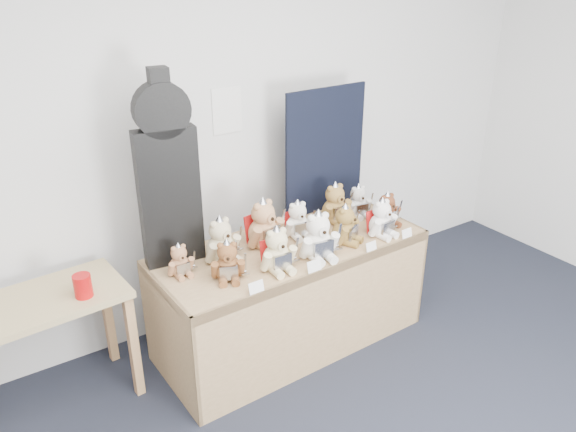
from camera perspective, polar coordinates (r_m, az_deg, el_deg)
room_shell at (r=3.70m, az=-6.20°, el=10.61°), size 6.00×6.00×6.00m
display_table at (r=3.56m, az=0.92°, el=-5.64°), size 1.76×0.77×0.72m
side_table at (r=3.36m, az=-23.40°, el=-9.47°), size 0.89×0.54×0.72m
guitar_case at (r=3.20m, az=-12.15°, el=4.29°), size 0.35×0.14×1.14m
navy_board at (r=3.89m, az=3.80°, el=6.63°), size 0.66×0.04×0.87m
red_cup at (r=3.20m, az=-20.12°, el=-6.68°), size 0.10×0.10×0.13m
teddy_front_far_left at (r=3.14m, az=-6.15°, el=-4.73°), size 0.21×0.21×0.26m
teddy_front_left at (r=3.21m, az=-1.10°, el=-3.62°), size 0.24×0.20×0.30m
teddy_front_centre at (r=3.34m, az=3.11°, el=-2.23°), size 0.27×0.23×0.33m
teddy_front_right at (r=3.54m, az=5.87°, el=-1.02°), size 0.24×0.23×0.28m
teddy_front_far_right at (r=3.66m, az=9.50°, el=-0.36°), size 0.23×0.20×0.28m
teddy_front_end at (r=3.82m, az=10.03°, el=0.51°), size 0.21×0.17×0.26m
teddy_back_left at (r=3.33m, az=-6.78°, el=-2.63°), size 0.26×0.23×0.31m
teddy_back_centre_left at (r=3.47m, az=-2.45°, el=-1.00°), size 0.29×0.26×0.35m
teddy_back_centre_right at (r=3.61m, az=1.01°, el=-0.50°), size 0.22×0.19×0.27m
teddy_back_right at (r=3.82m, az=4.82°, el=1.15°), size 0.25×0.20×0.31m
teddy_back_end at (r=3.92m, az=7.14°, el=1.38°), size 0.21×0.17×0.25m
teddy_back_far_left at (r=3.24m, az=-10.92°, el=-4.56°), size 0.17×0.14×0.21m
entry_card_a at (r=3.04m, az=-3.24°, el=-7.23°), size 0.09×0.02×0.06m
entry_card_b at (r=3.23m, az=2.69°, el=-5.09°), size 0.10×0.02×0.07m
entry_card_c at (r=3.49m, az=8.45°, el=-3.06°), size 0.08×0.02×0.06m
entry_card_d at (r=3.69m, az=11.99°, el=-1.72°), size 0.08×0.02×0.06m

